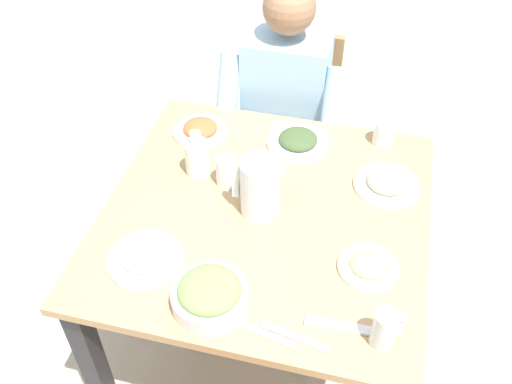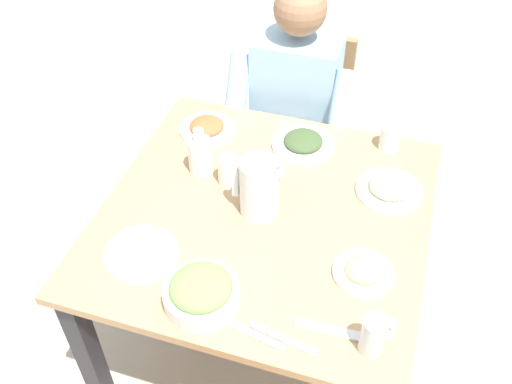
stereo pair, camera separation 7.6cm
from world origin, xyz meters
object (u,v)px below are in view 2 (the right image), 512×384
at_px(plate_fries, 364,271).
at_px(water_glass_far_right, 390,138).
at_px(plate_yoghurt, 141,251).
at_px(diner_near, 288,125).
at_px(water_glass_near_right, 229,170).
at_px(water_glass_far_left, 373,335).
at_px(dining_table, 265,237).
at_px(water_pitcher, 260,187).
at_px(chair_near, 299,125).
at_px(plate_beans, 390,188).
at_px(plate_dolmas, 303,142).
at_px(salt_shaker, 391,329).
at_px(oil_carafe, 201,157).
at_px(plate_rice_curry, 207,127).
at_px(salad_bowl, 201,292).

bearing_deg(plate_fries, water_glass_far_right, -88.88).
height_order(plate_fries, plate_yoghurt, plate_yoghurt).
bearing_deg(plate_yoghurt, diner_near, -103.81).
bearing_deg(water_glass_near_right, water_glass_far_left, 138.74).
relative_size(dining_table, water_pitcher, 5.19).
bearing_deg(chair_near, dining_table, 95.63).
relative_size(water_pitcher, plate_beans, 0.90).
relative_size(water_pitcher, water_glass_near_right, 1.91).
xyz_separation_m(plate_yoghurt, plate_dolmas, (-0.32, -0.62, -0.00)).
distance_m(water_glass_near_right, salt_shaker, 0.71).
height_order(chair_near, water_glass_far_left, chair_near).
relative_size(plate_dolmas, water_glass_far_left, 1.90).
bearing_deg(plate_fries, plate_dolmas, -59.16).
xyz_separation_m(dining_table, chair_near, (0.08, -0.78, -0.13)).
xyz_separation_m(water_glass_far_right, water_glass_near_right, (0.47, 0.33, 0.01)).
relative_size(chair_near, plate_fries, 5.25).
bearing_deg(water_pitcher, water_glass_near_right, -35.10).
height_order(plate_yoghurt, salt_shaker, salt_shaker).
bearing_deg(water_pitcher, chair_near, -85.69).
bearing_deg(salt_shaker, plate_dolmas, -59.67).
height_order(chair_near, plate_dolmas, chair_near).
bearing_deg(water_glass_far_right, dining_table, 53.22).
bearing_deg(water_pitcher, plate_yoghurt, 45.91).
relative_size(plate_beans, plate_dolmas, 0.97).
height_order(dining_table, chair_near, chair_near).
relative_size(water_glass_far_left, oil_carafe, 0.70).
height_order(chair_near, water_pitcher, water_pitcher).
bearing_deg(water_glass_far_right, water_glass_near_right, 35.21).
height_order(plate_beans, water_glass_near_right, water_glass_near_right).
relative_size(plate_beans, water_glass_far_left, 1.84).
bearing_deg(salt_shaker, plate_yoghurt, -4.02).
distance_m(diner_near, plate_rice_curry, 0.36).
bearing_deg(plate_yoghurt, plate_dolmas, -117.29).
xyz_separation_m(water_glass_far_right, oil_carafe, (0.57, 0.30, 0.01)).
distance_m(chair_near, water_glass_far_right, 0.60).
bearing_deg(salt_shaker, water_pitcher, -36.33).
xyz_separation_m(plate_fries, water_glass_near_right, (0.48, -0.25, 0.04)).
distance_m(salad_bowl, plate_dolmas, 0.72).
xyz_separation_m(dining_table, oil_carafe, (0.26, -0.12, 0.17)).
bearing_deg(plate_beans, water_glass_far_left, 93.34).
bearing_deg(salad_bowl, water_glass_far_left, 179.34).
height_order(dining_table, water_pitcher, water_pitcher).
height_order(plate_beans, plate_dolmas, plate_beans).
bearing_deg(plate_rice_curry, plate_fries, 143.62).
xyz_separation_m(dining_table, plate_yoghurt, (0.28, 0.27, 0.13)).
bearing_deg(dining_table, water_glass_near_right, -32.19).
xyz_separation_m(diner_near, plate_dolmas, (-0.11, 0.23, 0.11)).
distance_m(salad_bowl, plate_fries, 0.45).
height_order(diner_near, salad_bowl, diner_near).
relative_size(plate_dolmas, water_glass_far_right, 2.56).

